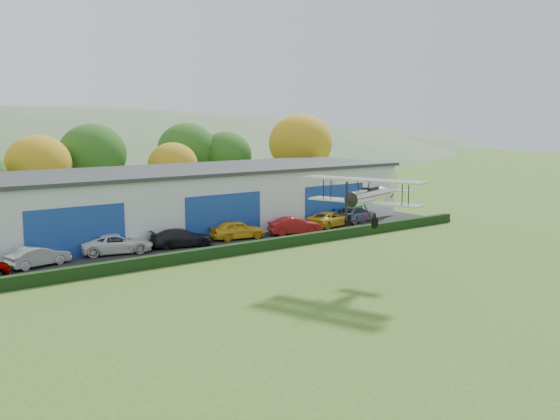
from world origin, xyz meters
TOP-DOWN VIEW (x-y plane):
  - ground at (0.00, 0.00)m, footprint 300.00×300.00m
  - apron at (3.00, 21.00)m, footprint 48.00×9.00m
  - hedge at (3.00, 16.20)m, footprint 46.00×0.60m
  - hangar at (5.00, 27.98)m, footprint 40.60×12.60m
  - tree_belt at (0.85, 40.62)m, footprint 75.70×13.22m
  - car_1 at (-9.97, 20.91)m, footprint 4.27×2.24m
  - car_2 at (-4.28, 21.62)m, footprint 5.47×3.49m
  - car_3 at (0.54, 20.95)m, footprint 4.95×2.77m
  - car_4 at (5.57, 20.93)m, footprint 4.65×2.50m
  - car_5 at (10.49, 19.71)m, footprint 4.63×2.96m
  - car_6 at (15.41, 20.84)m, footprint 5.16×3.16m
  - car_7 at (19.01, 21.25)m, footprint 5.25×2.92m
  - biplane at (4.47, 5.16)m, footprint 6.49×7.33m

SIDE VIEW (x-z plane):
  - ground at x=0.00m, z-range 0.00..0.00m
  - apron at x=3.00m, z-range 0.00..0.05m
  - hedge at x=3.00m, z-range 0.00..0.80m
  - car_6 at x=15.41m, z-range 0.05..1.39m
  - car_1 at x=-9.97m, z-range 0.05..1.39m
  - car_3 at x=0.54m, z-range 0.05..1.41m
  - car_2 at x=-4.28m, z-range 0.05..1.46m
  - car_7 at x=19.01m, z-range 0.05..1.49m
  - car_5 at x=10.49m, z-range 0.05..1.49m
  - car_4 at x=5.57m, z-range 0.05..1.55m
  - hangar at x=5.00m, z-range 0.01..5.31m
  - biplane at x=4.47m, z-range 3.87..6.62m
  - tree_belt at x=0.85m, z-range 0.55..10.67m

